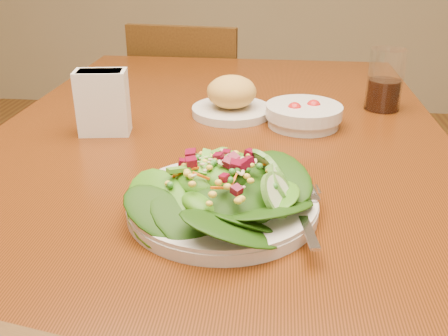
{
  "coord_description": "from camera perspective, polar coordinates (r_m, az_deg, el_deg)",
  "views": [
    {
      "loc": [
        0.11,
        -0.87,
        1.11
      ],
      "look_at": [
        0.04,
        -0.23,
        0.81
      ],
      "focal_mm": 40.0,
      "sensor_mm": 36.0,
      "label": 1
    }
  ],
  "objects": [
    {
      "name": "chair_far",
      "position": [
        1.88,
        -3.51,
        4.47
      ],
      "size": [
        0.43,
        0.43,
        0.84
      ],
      "rotation": [
        0.0,
        0.0,
        3.03
      ],
      "color": "#4B2E0E",
      "rests_on": "ground_plane"
    },
    {
      "name": "napkin_holder",
      "position": [
        0.99,
        -13.69,
        7.47
      ],
      "size": [
        0.1,
        0.07,
        0.13
      ],
      "rotation": [
        0.0,
        0.0,
        0.15
      ],
      "color": "white",
      "rests_on": "dining_table"
    },
    {
      "name": "salad_plate",
      "position": [
        0.7,
        0.59,
        -2.89
      ],
      "size": [
        0.27,
        0.27,
        0.08
      ],
      "rotation": [
        0.0,
        0.0,
        -0.22
      ],
      "color": "silver",
      "rests_on": "dining_table"
    },
    {
      "name": "drinking_glass",
      "position": [
        1.17,
        17.87,
        9.11
      ],
      "size": [
        0.08,
        0.08,
        0.13
      ],
      "color": "silver",
      "rests_on": "dining_table"
    },
    {
      "name": "bread_plate",
      "position": [
        1.08,
        0.87,
        7.88
      ],
      "size": [
        0.17,
        0.17,
        0.09
      ],
      "color": "silver",
      "rests_on": "dining_table"
    },
    {
      "name": "dining_table",
      "position": [
        0.99,
        -1.04,
        -2.48
      ],
      "size": [
        0.9,
        1.4,
        0.75
      ],
      "color": "#652A0D",
      "rests_on": "ground_plane"
    },
    {
      "name": "tomato_bowl",
      "position": [
        1.03,
        9.08,
        6.02
      ],
      "size": [
        0.16,
        0.16,
        0.05
      ],
      "color": "silver",
      "rests_on": "dining_table"
    }
  ]
}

